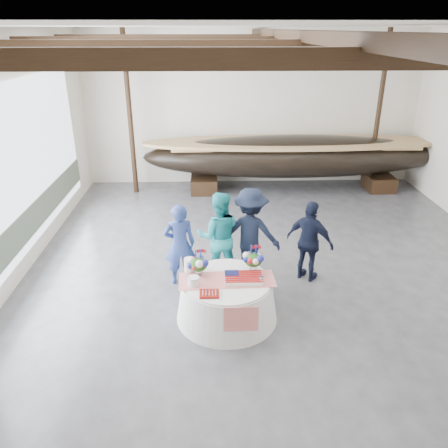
{
  "coord_description": "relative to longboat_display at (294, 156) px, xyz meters",
  "views": [
    {
      "loc": [
        -1.3,
        -7.28,
        4.48
      ],
      "look_at": [
        -1.05,
        0.22,
        1.1
      ],
      "focal_mm": 35.0,
      "sensor_mm": 36.0,
      "label": 1
    }
  ],
  "objects": [
    {
      "name": "floor",
      "position": [
        -1.17,
        -5.1,
        -1.05
      ],
      "size": [
        10.0,
        12.0,
        0.01
      ],
      "primitive_type": "cube",
      "color": "#3D3D42",
      "rests_on": "ground"
    },
    {
      "name": "wall_back",
      "position": [
        -1.17,
        0.9,
        1.2
      ],
      "size": [
        10.0,
        0.02,
        4.5
      ],
      "primitive_type": "cube",
      "color": "silver",
      "rests_on": "ground"
    },
    {
      "name": "ceiling",
      "position": [
        -1.17,
        -5.1,
        3.45
      ],
      "size": [
        10.0,
        12.0,
        0.01
      ],
      "primitive_type": "cube",
      "color": "white",
      "rests_on": "wall_back"
    },
    {
      "name": "pavilion_structure",
      "position": [
        -1.17,
        -4.24,
        2.95
      ],
      "size": [
        9.8,
        11.76,
        4.5
      ],
      "color": "black",
      "rests_on": "ground"
    },
    {
      "name": "open_bay",
      "position": [
        -6.11,
        -4.1,
        0.77
      ],
      "size": [
        0.03,
        7.0,
        3.2
      ],
      "color": "silver",
      "rests_on": "ground"
    },
    {
      "name": "longboat_display",
      "position": [
        0.0,
        0.0,
        0.0
      ],
      "size": [
        8.8,
        1.76,
        1.65
      ],
      "color": "black",
      "rests_on": "ground"
    },
    {
      "name": "banquet_table",
      "position": [
        -2.21,
        -6.28,
        -0.69
      ],
      "size": [
        1.69,
        1.69,
        0.73
      ],
      "color": "silver",
      "rests_on": "ground"
    },
    {
      "name": "tabletop_items",
      "position": [
        -2.24,
        -6.12,
        -0.18
      ],
      "size": [
        1.58,
        0.98,
        0.4
      ],
      "color": "red",
      "rests_on": "banquet_table"
    },
    {
      "name": "guest_woman_blue",
      "position": [
        -3.04,
        -5.12,
        -0.25
      ],
      "size": [
        0.64,
        0.48,
        1.61
      ],
      "primitive_type": "imported",
      "rotation": [
        0.0,
        0.0,
        3.31
      ],
      "color": "navy",
      "rests_on": "ground"
    },
    {
      "name": "guest_woman_teal",
      "position": [
        -2.31,
        -4.95,
        -0.17
      ],
      "size": [
        0.88,
        0.69,
        1.76
      ],
      "primitive_type": "imported",
      "rotation": [
        0.0,
        0.0,
        3.11
      ],
      "color": "teal",
      "rests_on": "ground"
    },
    {
      "name": "guest_man_left",
      "position": [
        -1.71,
        -4.87,
        -0.16
      ],
      "size": [
        1.28,
        0.91,
        1.8
      ],
      "primitive_type": "imported",
      "rotation": [
        0.0,
        0.0,
        2.92
      ],
      "color": "black",
      "rests_on": "ground"
    },
    {
      "name": "guest_man_right",
      "position": [
        -0.6,
        -5.08,
        -0.25
      ],
      "size": [
        0.98,
        0.88,
        1.6
      ],
      "primitive_type": "imported",
      "rotation": [
        0.0,
        0.0,
        2.49
      ],
      "color": "black",
      "rests_on": "ground"
    }
  ]
}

